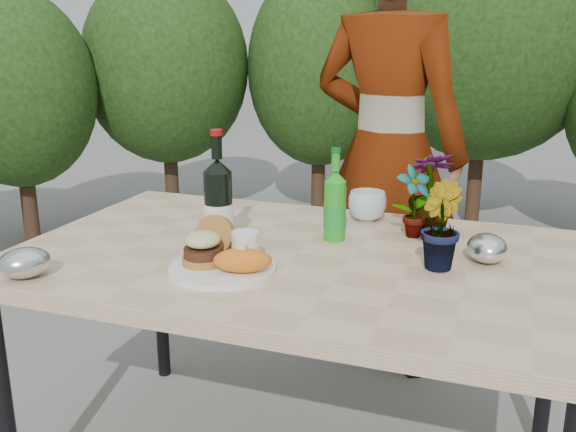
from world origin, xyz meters
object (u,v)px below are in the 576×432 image
(wine_bottle, at_px, (218,207))
(person, at_px, (388,153))
(dinner_plate, at_px, (222,269))
(patio_table, at_px, (297,272))

(wine_bottle, relative_size, person, 0.19)
(dinner_plate, xyz_separation_m, wine_bottle, (-0.08, 0.16, 0.12))
(patio_table, distance_m, dinner_plate, 0.26)
(patio_table, xyz_separation_m, person, (0.08, 0.86, 0.20))
(wine_bottle, bearing_deg, person, 61.66)
(dinner_plate, relative_size, person, 0.16)
(dinner_plate, distance_m, person, 1.10)
(patio_table, xyz_separation_m, wine_bottle, (-0.22, -0.05, 0.18))
(patio_table, height_order, dinner_plate, dinner_plate)
(patio_table, xyz_separation_m, dinner_plate, (-0.14, -0.21, 0.06))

